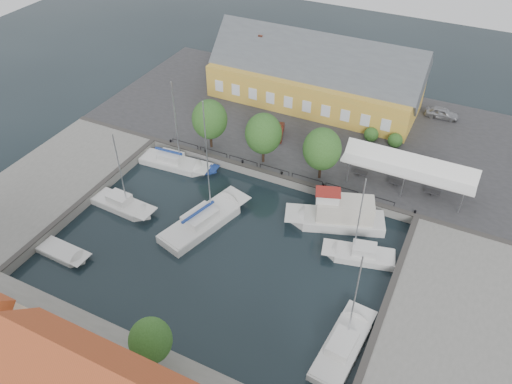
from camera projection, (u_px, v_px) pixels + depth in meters
ground at (230, 237)px, 50.17m from camera, size 140.00×140.00×0.00m
north_quay at (312, 125)px, 65.85m from camera, size 56.00×26.00×1.00m
west_quay at (49, 185)px, 55.95m from camera, size 12.00×24.00×1.00m
east_quay at (453, 331)px, 40.98m from camera, size 12.00×24.00×1.00m
quay_edge_fittings at (251, 202)px, 52.79m from camera, size 56.00×24.72×0.40m
warehouse at (311, 77)px, 67.97m from camera, size 28.56×14.00×9.55m
tent_canopy at (409, 167)px, 53.16m from camera, size 14.00×4.00×2.83m
quay_trees at (263, 134)px, 56.11m from camera, size 18.20×4.20×6.30m
car_silver at (442, 113)px, 65.83m from camera, size 4.37×1.94×1.46m
car_red at (278, 132)px, 62.39m from camera, size 2.53×4.19×1.30m
center_sailboat at (204, 222)px, 51.42m from camera, size 5.93×11.10×14.51m
trawler at (339, 217)px, 51.06m from camera, size 10.56×6.23×5.00m
east_boat_a at (360, 256)px, 47.85m from camera, size 7.26×3.88×10.09m
east_boat_c at (342, 348)px, 40.03m from camera, size 3.32×8.58×10.73m
west_boat_a at (174, 164)px, 59.48m from camera, size 9.06×3.12×11.74m
west_boat_c at (123, 206)px, 53.53m from camera, size 7.58×2.79×10.20m
launch_sw at (64, 254)px, 48.30m from camera, size 5.61×2.26×0.98m
launch_nw at (201, 168)px, 59.15m from camera, size 4.29×1.81×0.88m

